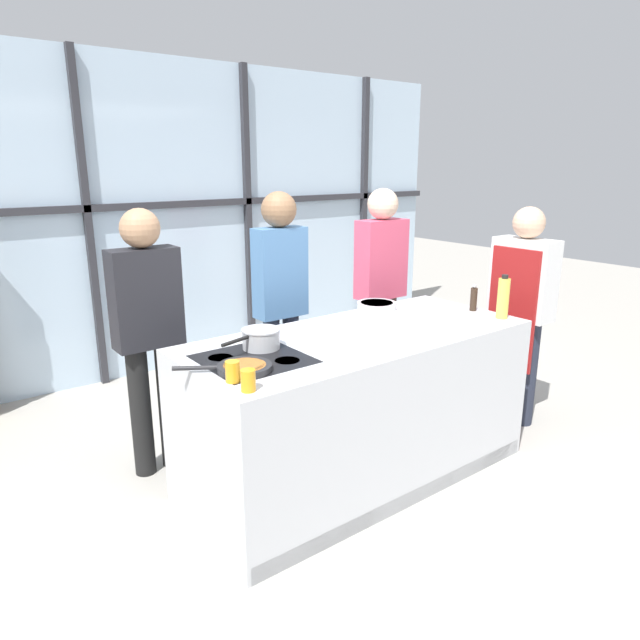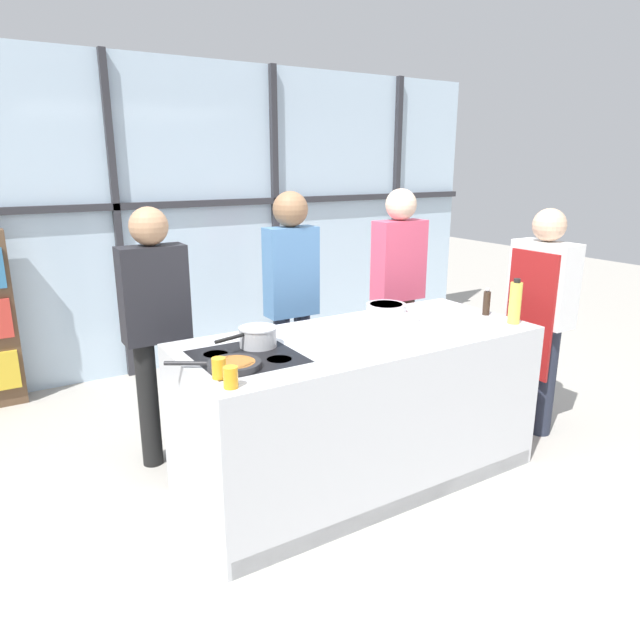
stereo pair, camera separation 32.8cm
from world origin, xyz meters
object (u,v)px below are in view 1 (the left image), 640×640
at_px(spectator_center_right, 381,281).
at_px(white_plate, 392,316).
at_px(saucepan, 261,338).
at_px(juice_glass_near, 248,380).
at_px(spectator_center_left, 280,294).
at_px(frying_pan, 243,367).
at_px(spectator_far_left, 148,326).
at_px(mixing_bowl, 377,306).
at_px(pepper_grinder, 474,299).
at_px(juice_glass_far, 233,372).
at_px(chef, 520,305).
at_px(oil_bottle, 503,298).

height_order(spectator_center_right, white_plate, spectator_center_right).
bearing_deg(saucepan, juice_glass_near, -127.07).
relative_size(spectator_center_left, frying_pan, 3.98).
bearing_deg(spectator_center_right, frying_pan, 27.78).
bearing_deg(spectator_center_left, spectator_center_right, -180.00).
relative_size(spectator_far_left, mixing_bowl, 6.14).
height_order(spectator_far_left, spectator_center_right, spectator_center_right).
xyz_separation_m(spectator_far_left, mixing_bowl, (1.41, -0.50, 0.01)).
bearing_deg(saucepan, pepper_grinder, -6.60).
distance_m(spectator_center_left, white_plate, 0.81).
distance_m(spectator_far_left, saucepan, 0.80).
xyz_separation_m(frying_pan, saucepan, (0.25, 0.24, 0.04)).
xyz_separation_m(spectator_center_right, mixing_bowl, (-0.51, -0.50, -0.03)).
xyz_separation_m(frying_pan, mixing_bowl, (1.31, 0.46, 0.01)).
bearing_deg(juice_glass_near, spectator_center_right, 31.77).
bearing_deg(juice_glass_near, pepper_grinder, 8.65).
height_order(frying_pan, juice_glass_far, juice_glass_far).
bearing_deg(chef, frying_pan, 90.47).
relative_size(pepper_grinder, juice_glass_near, 1.86).
relative_size(chef, saucepan, 4.19).
height_order(chef, frying_pan, chef).
bearing_deg(juice_glass_far, white_plate, 15.04).
relative_size(spectator_center_right, saucepan, 4.47).
height_order(spectator_center_left, oil_bottle, spectator_center_left).
height_order(frying_pan, pepper_grinder, pepper_grinder).
bearing_deg(pepper_grinder, saucepan, 173.40).
distance_m(spectator_center_right, juice_glass_near, 2.27).
bearing_deg(juice_glass_near, oil_bottle, 1.74).
bearing_deg(spectator_center_left, pepper_grinder, 137.41).
xyz_separation_m(oil_bottle, pepper_grinder, (0.01, 0.24, -0.05)).
distance_m(spectator_center_left, frying_pan, 1.29).
relative_size(chef, spectator_center_left, 0.93).
relative_size(chef, mixing_bowl, 5.97).
bearing_deg(juice_glass_near, frying_pan, 65.45).
height_order(pepper_grinder, juice_glass_near, pepper_grinder).
distance_m(spectator_center_left, mixing_bowl, 0.68).
height_order(spectator_center_left, pepper_grinder, spectator_center_left).
bearing_deg(chef, mixing_bowl, 66.98).
bearing_deg(oil_bottle, juice_glass_far, 177.60).
relative_size(spectator_center_right, frying_pan, 3.97).
distance_m(frying_pan, juice_glass_near, 0.26).
bearing_deg(saucepan, white_plate, 1.90).
bearing_deg(oil_bottle, chef, 21.03).
xyz_separation_m(spectator_far_left, white_plate, (1.38, -0.68, -0.02)).
height_order(frying_pan, juice_glass_near, juice_glass_near).
bearing_deg(spectator_far_left, juice_glass_far, 89.63).
distance_m(spectator_center_right, frying_pan, 2.06).
distance_m(saucepan, white_plate, 1.03).
bearing_deg(saucepan, spectator_center_right, 24.55).
height_order(spectator_center_right, saucepan, spectator_center_right).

